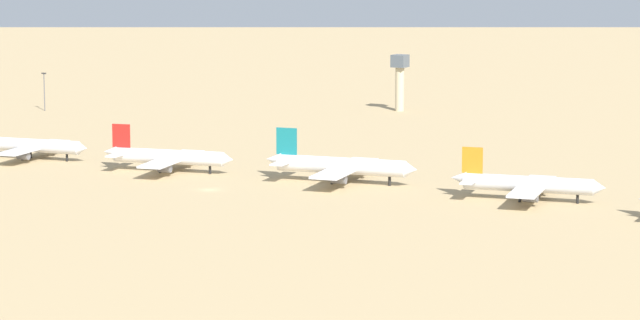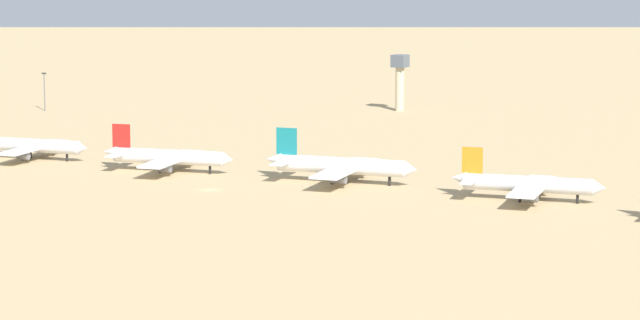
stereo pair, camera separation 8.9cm
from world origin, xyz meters
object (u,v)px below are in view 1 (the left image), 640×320
object	(u,v)px
parked_jet_yellow_1	(29,145)
parked_jet_orange_4	(527,184)
light_pole_west	(44,88)
parked_jet_red_2	(167,157)
control_tower	(400,77)
parked_jet_teal_3	(340,166)

from	to	relation	value
parked_jet_yellow_1	parked_jet_orange_4	bearing A→B (deg)	-6.71
parked_jet_yellow_1	light_pole_west	bearing A→B (deg)	118.05
parked_jet_red_2	control_tower	bearing A→B (deg)	79.92
parked_jet_yellow_1	parked_jet_red_2	distance (m)	47.02
parked_jet_yellow_1	parked_jet_red_2	world-z (taller)	parked_jet_red_2
parked_jet_teal_3	light_pole_west	size ratio (longest dim) A/B	2.98
control_tower	light_pole_west	xyz separation A→B (m)	(-112.47, -61.84, -4.19)
parked_jet_yellow_1	control_tower	xyz separation A→B (m)	(41.67, 154.09, 8.29)
parked_jet_teal_3	parked_jet_orange_4	world-z (taller)	parked_jet_teal_3
parked_jet_yellow_1	parked_jet_red_2	size ratio (longest dim) A/B	0.98
parked_jet_red_2	parked_jet_orange_4	world-z (taller)	parked_jet_red_2
parked_jet_yellow_1	control_tower	bearing A→B (deg)	65.41
parked_jet_yellow_1	parked_jet_orange_4	size ratio (longest dim) A/B	0.98
parked_jet_orange_4	light_pole_west	world-z (taller)	light_pole_west
parked_jet_yellow_1	parked_jet_teal_3	world-z (taller)	parked_jet_teal_3
parked_jet_red_2	parked_jet_teal_3	bearing A→B (deg)	-3.80
parked_jet_red_2	parked_jet_teal_3	distance (m)	49.39
light_pole_west	parked_jet_red_2	bearing A→B (deg)	-37.84
parked_jet_teal_3	parked_jet_yellow_1	bearing A→B (deg)	175.40
control_tower	light_pole_west	size ratio (longest dim) A/B	1.47
parked_jet_red_2	parked_jet_teal_3	xyz separation A→B (m)	(48.87, 7.11, 0.38)
parked_jet_yellow_1	control_tower	world-z (taller)	control_tower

